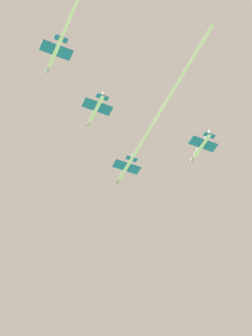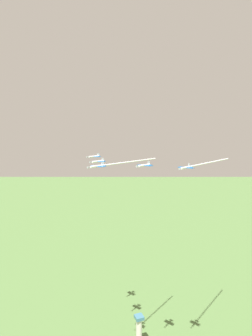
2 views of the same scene
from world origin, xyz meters
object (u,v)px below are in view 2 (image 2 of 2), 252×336
Objects in this scene: jet_port_inner at (144,165)px; jet_starboard_inner at (98,161)px; control_tower at (139,331)px; jet_starboard_outer at (94,156)px; jet_lead at (119,163)px; jet_port_outer at (203,164)px.

jet_port_inner is 33.71m from jet_starboard_inner.
jet_port_inner reaches higher than control_tower.
jet_port_inner is at bearing 165.12° from jet_starboard_outer.
jet_starboard_outer is at bearing -21.83° from jet_lead.
jet_lead is at bearing 179.75° from jet_starboard_inner.
jet_lead is 0.86× the size of jet_port_outer.
control_tower is 2.29× the size of jet_starboard_inner.
jet_starboard_inner is at bearing 141.45° from jet_starboard_outer.
jet_port_outer is at bearing 33.55° from control_tower.
jet_port_inner is 52.33m from jet_starboard_outer.
jet_starboard_inner is 1.00× the size of jet_starboard_outer.
jet_port_outer is at bearing -161.77° from jet_starboard_outer.
jet_port_outer is (36.24, 24.04, 125.55)m from control_tower.
jet_starboard_outer is (-21.33, 3.08, 1.16)m from jet_starboard_inner.
jet_starboard_inner is (-29.10, -17.02, -0.10)m from jet_port_inner.
jet_port_outer is at bearing -144.82° from jet_starboard_inner.
jet_lead is 4.71× the size of jet_port_inner.
jet_starboard_inner reaches higher than jet_port_outer.
jet_port_inner is (14.51, 8.57, 0.05)m from jet_lead.
control_tower is 0.49× the size of jet_lead.
jet_starboard_inner is (-14.59, -8.45, -0.04)m from jet_lead.
jet_starboard_outer reaches higher than jet_lead.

